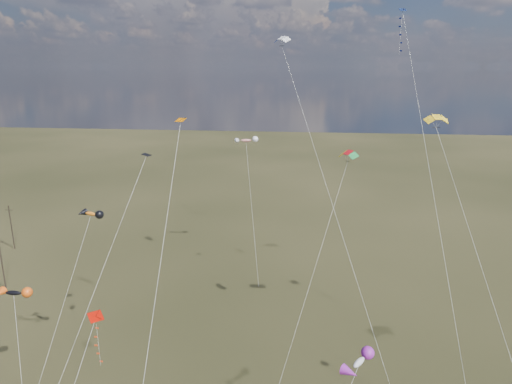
# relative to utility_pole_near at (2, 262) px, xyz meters

# --- Properties ---
(utility_pole_near) EXTENTS (1.40, 0.20, 8.00)m
(utility_pole_near) POSITION_rel_utility_pole_near_xyz_m (0.00, 0.00, 0.00)
(utility_pole_near) COLOR black
(utility_pole_near) RESTS_ON ground
(utility_pole_far) EXTENTS (1.40, 0.20, 8.00)m
(utility_pole_far) POSITION_rel_utility_pole_near_xyz_m (-8.00, 14.00, 0.00)
(utility_pole_far) COLOR black
(utility_pole_far) RESTS_ON ground
(diamond_navy_tall) EXTENTS (5.63, 21.27, 36.93)m
(diamond_navy_tall) POSITION_rel_utility_pole_near_xyz_m (52.79, -5.05, 27.62)
(diamond_navy_tall) COLOR #0F1D45
(diamond_navy_tall) RESTS_ON ground
(diamond_black_mid) EXTENTS (5.29, 19.68, 22.72)m
(diamond_black_mid) POSITION_rel_utility_pole_near_xyz_m (25.52, -18.61, 11.18)
(diamond_black_mid) COLOR black
(diamond_black_mid) RESTS_ON ground
(diamond_red_low) EXTENTS (2.86, 10.08, 12.82)m
(diamond_red_low) POSITION_rel_utility_pole_near_xyz_m (27.20, -26.37, 6.05)
(diamond_red_low) COLOR #AC0A01
(diamond_red_low) RESTS_ON ground
(diamond_orange_center) EXTENTS (1.44, 23.33, 26.83)m
(diamond_orange_center) POSITION_rel_utility_pole_near_xyz_m (32.56, -25.55, 13.32)
(diamond_orange_center) COLOR #C76100
(diamond_orange_center) RESTS_ON ground
(parafoil_yellow) EXTENTS (6.95, 23.29, 26.83)m
(parafoil_yellow) POSITION_rel_utility_pole_near_xyz_m (55.61, -8.50, 22.00)
(parafoil_yellow) COLOR yellow
(parafoil_yellow) RESTS_ON ground
(parafoil_blue_white) EXTENTS (14.17, 25.19, 35.08)m
(parafoil_blue_white) POSITION_rel_utility_pole_near_xyz_m (39.43, 4.08, 30.13)
(parafoil_blue_white) COLOR #1136BF
(parafoil_blue_white) RESTS_ON ground
(parafoil_tricolor) EXTENTS (7.92, 12.43, 22.82)m
(parafoil_tricolor) POSITION_rel_utility_pole_near_xyz_m (47.22, -6.96, 18.06)
(parafoil_tricolor) COLOR yellow
(parafoil_tricolor) RESTS_ON ground
(novelty_black_orange) EXTENTS (4.46, 5.43, 10.82)m
(novelty_black_orange) POSITION_rel_utility_pole_near_xyz_m (15.54, -19.11, 6.14)
(novelty_black_orange) COLOR black
(novelty_black_orange) RESTS_ON ground
(novelty_orange_black) EXTENTS (4.94, 9.76, 17.75)m
(novelty_orange_black) POSITION_rel_utility_pole_near_xyz_m (22.23, -15.61, 13.12)
(novelty_orange_black) COLOR orange
(novelty_orange_black) RESTS_ON ground
(novelty_white_purple) EXTENTS (7.40, 9.27, 14.29)m
(novelty_white_purple) POSITION_rel_utility_pole_near_xyz_m (46.48, -31.11, 9.67)
(novelty_white_purple) COLOR silver
(novelty_white_purple) RESTS_ON ground
(novelty_redwhite_stripe) EXTENTS (5.03, 11.82, 20.40)m
(novelty_redwhite_stripe) POSITION_rel_utility_pole_near_xyz_m (33.17, 15.47, 15.66)
(novelty_redwhite_stripe) COLOR red
(novelty_redwhite_stripe) RESTS_ON ground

